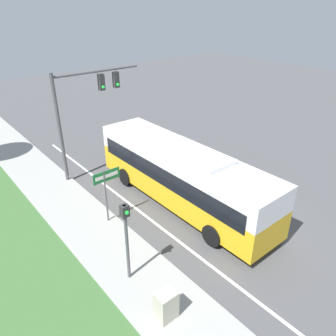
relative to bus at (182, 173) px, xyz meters
name	(u,v)px	position (x,y,z in m)	size (l,w,h in m)	color
ground_plane	(247,220)	(1.42, -3.26, -1.75)	(80.00, 80.00, 0.00)	#4C4C4F
sidewalk	(144,282)	(-4.78, -3.26, -1.69)	(2.80, 80.00, 0.12)	#9E9E99
grass_verge	(64,331)	(-7.98, -3.26, -1.70)	(3.60, 80.00, 0.10)	#3D6633
lane_divider_near	(194,253)	(-2.18, -3.26, -1.75)	(0.14, 30.00, 0.01)	silver
bus	(182,173)	(0.00, 0.00, 0.00)	(2.71, 10.95, 3.22)	gold
signal_gantry	(84,103)	(-2.04, 5.93, 2.67)	(5.33, 0.41, 6.26)	#4C4C51
pedestrian_signal	(126,232)	(-5.08, -2.73, 0.52)	(0.28, 0.34, 3.38)	#4C4C51
street_sign	(106,186)	(-3.77, 0.92, 0.25)	(1.35, 0.08, 2.79)	#4C4C51
utility_cabinet	(166,305)	(-5.13, -5.00, -1.09)	(0.69, 0.53, 1.08)	#B7B29E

